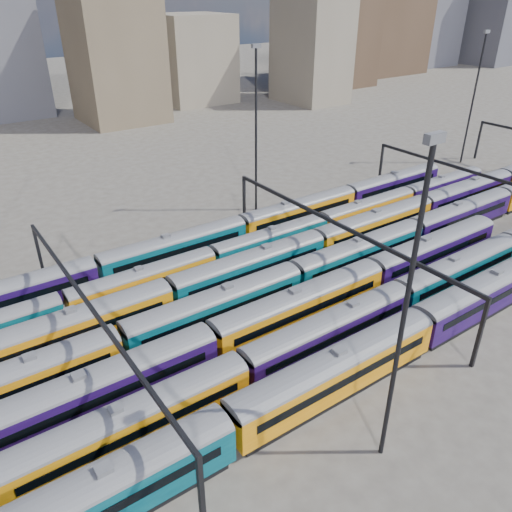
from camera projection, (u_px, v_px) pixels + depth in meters
ground at (268, 305)px, 58.20m from camera, size 500.00×500.00×0.00m
rake_0 at (486, 290)px, 55.64m from camera, size 158.42×3.31×5.58m
rake_1 at (330, 328)px, 49.83m from camera, size 146.21×3.05×5.14m
rake_2 at (99, 386)px, 42.34m from camera, size 110.39×3.23×5.45m
rake_3 at (216, 304)px, 53.35m from camera, size 149.65×3.13×5.27m
rake_4 at (250, 265)px, 60.88m from camera, size 151.67×3.17×5.34m
rake_5 at (271, 238)px, 68.18m from camera, size 92.82×2.72×4.57m
rake_6 at (175, 246)px, 65.54m from camera, size 104.78×3.07×5.17m
gantry_1 at (90, 314)px, 44.89m from camera, size 0.35×40.35×8.03m
gantry_2 at (336, 231)px, 60.01m from camera, size 0.35×40.35×8.03m
gantry_3 at (483, 182)px, 75.12m from camera, size 0.35×40.35×8.03m
mast_2 at (406, 307)px, 33.17m from camera, size 1.40×0.50×25.60m
mast_3 at (256, 126)px, 76.40m from camera, size 1.40×0.50×25.60m
mast_5 at (474, 94)px, 98.72m from camera, size 1.40×0.50×25.60m
skyline at (331, 25)px, 177.26m from camera, size 399.22×60.48×50.03m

